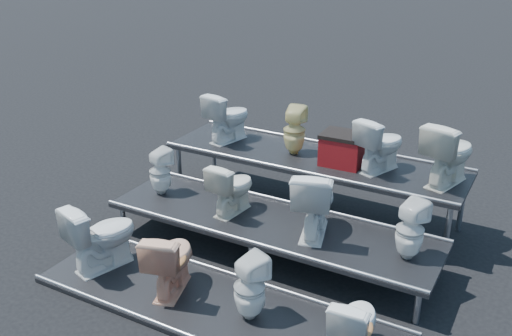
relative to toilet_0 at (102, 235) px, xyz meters
The scene contains 17 objects.
ground 2.09m from the toilet_0, 39.77° to the left, with size 80.00×80.00×0.00m, color black.
tier_front 1.63m from the toilet_0, ahead, with size 4.20×1.20×0.06m, color black.
tier_mid 2.05m from the toilet_0, 39.77° to the left, with size 4.20×1.20×0.46m, color black.
tier_back 3.03m from the toilet_0, 59.01° to the left, with size 4.20×1.20×0.86m, color black.
toilet_0 is the anchor object (origin of this frame).
toilet_1 1.00m from the toilet_0, ahead, with size 0.44×0.76×0.78m, color #E3A381.
toilet_2 2.01m from the toilet_0, ahead, with size 0.33×0.34×0.73m, color silver.
toilet_3 3.14m from the toilet_0, ahead, with size 0.38×0.66×0.68m, color silver.
toilet_4 1.34m from the toilet_0, 95.26° to the left, with size 0.29×0.29×0.64m, color silver.
toilet_5 1.68m from the toilet_0, 52.00° to the left, with size 0.38×0.67×0.68m, color silver.
toilet_6 2.53m from the toilet_0, 31.30° to the left, with size 0.47×0.83×0.84m, color silver.
toilet_7 3.54m from the toilet_0, 21.66° to the left, with size 0.31×0.31×0.68m, color silver.
toilet_8 2.71m from the toilet_0, 86.31° to the left, with size 0.42×0.73×0.74m, color silver.
toilet_9 2.98m from the toilet_0, 64.19° to the left, with size 0.31×0.31×0.68m, color #E0D189.
toilet_10 3.68m from the toilet_0, 46.20° to the left, with size 0.41×0.71×0.73m, color silver.
toilet_11 4.32m from the toilet_0, 37.76° to the left, with size 0.46×0.80×0.81m, color silver.
red_crate 3.29m from the toilet_0, 51.90° to the left, with size 0.54×0.43×0.39m, color maroon.
Camera 1 is at (2.87, -5.55, 3.85)m, focal length 40.00 mm.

